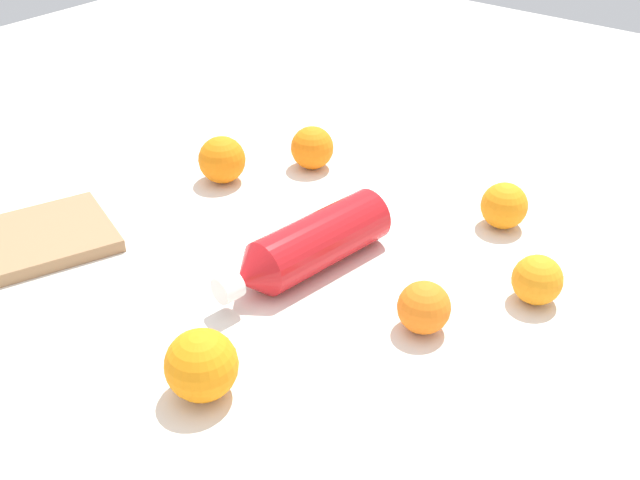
{
  "coord_description": "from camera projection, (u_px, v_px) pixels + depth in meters",
  "views": [
    {
      "loc": [
        0.67,
        0.54,
        0.57
      ],
      "look_at": [
        0.01,
        0.03,
        0.04
      ],
      "focal_mm": 43.64,
      "sensor_mm": 36.0,
      "label": 1
    }
  ],
  "objects": [
    {
      "name": "ground_plane",
      "position": [
        311.0,
        252.0,
        1.03
      ],
      "size": [
        2.4,
        2.4,
        0.0
      ],
      "primitive_type": "plane",
      "color": "silver"
    },
    {
      "name": "water_bottle",
      "position": [
        307.0,
        247.0,
        0.98
      ],
      "size": [
        0.26,
        0.1,
        0.07
      ],
      "rotation": [
        0.0,
        0.0,
        6.15
      ],
      "color": "red",
      "rests_on": "ground_plane"
    },
    {
      "name": "orange_0",
      "position": [
        424.0,
        307.0,
        0.88
      ],
      "size": [
        0.06,
        0.06,
        0.06
      ],
      "primitive_type": "sphere",
      "color": "orange",
      "rests_on": "ground_plane"
    },
    {
      "name": "orange_1",
      "position": [
        537.0,
        280.0,
        0.93
      ],
      "size": [
        0.06,
        0.06,
        0.06
      ],
      "primitive_type": "sphere",
      "color": "orange",
      "rests_on": "ground_plane"
    },
    {
      "name": "orange_2",
      "position": [
        202.0,
        365.0,
        0.79
      ],
      "size": [
        0.08,
        0.08,
        0.08
      ],
      "primitive_type": "sphere",
      "color": "orange",
      "rests_on": "ground_plane"
    },
    {
      "name": "orange_3",
      "position": [
        222.0,
        160.0,
        1.18
      ],
      "size": [
        0.07,
        0.07,
        0.07
      ],
      "primitive_type": "sphere",
      "color": "orange",
      "rests_on": "ground_plane"
    },
    {
      "name": "orange_4",
      "position": [
        312.0,
        148.0,
        1.22
      ],
      "size": [
        0.07,
        0.07,
        0.07
      ],
      "primitive_type": "sphere",
      "color": "orange",
      "rests_on": "ground_plane"
    },
    {
      "name": "orange_5",
      "position": [
        504.0,
        206.0,
        1.07
      ],
      "size": [
        0.06,
        0.06,
        0.06
      ],
      "primitive_type": "sphere",
      "color": "orange",
      "rests_on": "ground_plane"
    },
    {
      "name": "cutting_board",
      "position": [
        2.0,
        248.0,
        1.02
      ],
      "size": [
        0.32,
        0.25,
        0.02
      ],
      "primitive_type": "cube",
      "rotation": [
        0.0,
        0.0,
        -0.37
      ],
      "color": "#99724C",
      "rests_on": "ground_plane"
    }
  ]
}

